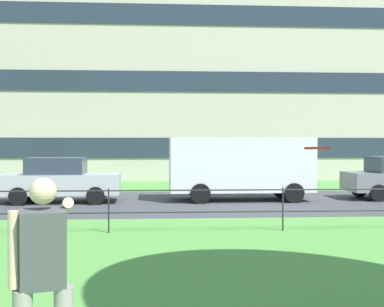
{
  "coord_description": "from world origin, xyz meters",
  "views": [
    {
      "loc": [
        3.14,
        1.86,
        2.0
      ],
      "look_at": [
        3.64,
        9.6,
        1.85
      ],
      "focal_mm": 46.93,
      "sensor_mm": 36.0,
      "label": 1
    }
  ],
  "objects": [
    {
      "name": "person_thrower",
      "position": [
        2.19,
        5.99,
        0.93
      ],
      "size": [
        0.5,
        0.84,
        1.73
      ],
      "color": "gray",
      "rests_on": "ground"
    },
    {
      "name": "frisbee",
      "position": [
        4.75,
        6.86,
        1.96
      ],
      "size": [
        0.32,
        0.32,
        0.03
      ],
      "color": "red"
    },
    {
      "name": "panel_van_far_left",
      "position": [
        6.01,
        19.56,
        1.27
      ],
      "size": [
        5.02,
        2.13,
        2.24
      ],
      "color": "white",
      "rests_on": "ground"
    },
    {
      "name": "park_fence",
      "position": [
        0.0,
        13.22,
        0.67
      ],
      "size": [
        35.88,
        0.04,
        1.0
      ],
      "color": "#232328",
      "rests_on": "ground"
    },
    {
      "name": "apartment_building_background",
      "position": [
        2.23,
        35.81,
        7.41
      ],
      "size": [
        35.88,
        13.76,
        14.81
      ],
      "color": "beige",
      "rests_on": "ground"
    },
    {
      "name": "street_strip",
      "position": [
        0.0,
        19.08,
        0.0
      ],
      "size": [
        80.0,
        7.57,
        0.01
      ],
      "primitive_type": "cube",
      "color": "#424247",
      "rests_on": "ground"
    },
    {
      "name": "car_silver_far_right",
      "position": [
        -0.27,
        19.28,
        0.78
      ],
      "size": [
        4.04,
        1.9,
        1.54
      ],
      "color": "#B7BABF",
      "rests_on": "ground"
    }
  ]
}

